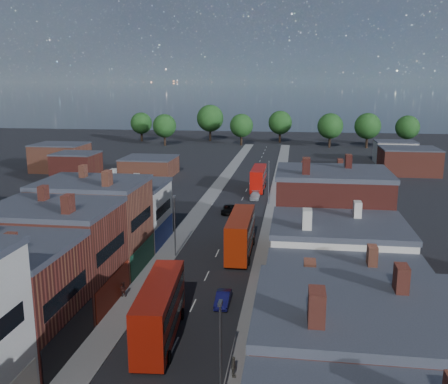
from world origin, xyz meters
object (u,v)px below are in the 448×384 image
(bus_1, at_px, (240,233))
(bus_2, at_px, (258,178))
(car_3, at_px, (255,196))
(car_1, at_px, (223,299))
(ped_1, at_px, (123,289))
(bus_0, at_px, (160,310))
(car_2, at_px, (229,209))
(ped_3, at_px, (233,367))

(bus_1, relative_size, bus_2, 1.09)
(bus_2, bearing_deg, car_3, -90.13)
(car_1, xyz_separation_m, ped_1, (-10.69, 0.35, 0.26))
(car_1, bearing_deg, bus_0, -121.14)
(bus_0, xyz_separation_m, ped_1, (-6.20, 7.94, -1.87))
(bus_0, distance_m, car_3, 55.26)
(bus_1, bearing_deg, bus_0, -101.65)
(car_2, bearing_deg, bus_1, -78.69)
(car_2, relative_size, ped_1, 3.11)
(car_2, xyz_separation_m, ped_3, (6.81, -48.78, 0.28))
(bus_1, bearing_deg, car_2, 101.22)
(bus_1, xyz_separation_m, ped_1, (-10.77, -15.14, -1.95))
(car_2, bearing_deg, car_3, 72.10)
(bus_2, relative_size, ped_3, 6.67)
(bus_0, bearing_deg, car_3, 81.07)
(bus_1, xyz_separation_m, bus_2, (-0.61, 39.90, -0.24))
(car_2, distance_m, car_3, 11.92)
(car_3, xyz_separation_m, ped_3, (3.22, -60.15, 0.32))
(car_1, height_order, ped_3, ped_3)
(car_2, bearing_deg, car_1, -83.75)
(bus_2, xyz_separation_m, car_1, (0.53, -55.39, -1.96))
(bus_1, height_order, car_1, bus_1)
(car_3, bearing_deg, bus_1, -89.14)
(bus_1, relative_size, car_2, 2.48)
(bus_2, distance_m, ped_3, 68.14)
(bus_1, bearing_deg, car_3, 90.75)
(car_2, bearing_deg, bus_2, 78.87)
(bus_2, xyz_separation_m, ped_1, (-10.16, -55.04, -1.71))
(bus_1, distance_m, car_3, 32.08)
(car_3, xyz_separation_m, ped_1, (-10.09, -47.14, 0.27))
(bus_2, height_order, ped_3, bus_2)
(bus_1, distance_m, car_1, 15.65)
(bus_1, xyz_separation_m, car_3, (-0.68, 32.00, -2.22))
(bus_0, distance_m, bus_1, 23.53)
(bus_0, distance_m, car_1, 9.07)
(bus_0, relative_size, ped_1, 7.64)
(ped_1, bearing_deg, bus_0, 120.42)
(car_1, distance_m, car_2, 36.37)
(bus_1, distance_m, bus_2, 39.91)
(bus_0, relative_size, car_2, 2.45)
(bus_0, xyz_separation_m, bus_1, (4.57, 23.08, 0.07))
(bus_0, bearing_deg, ped_3, -40.36)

